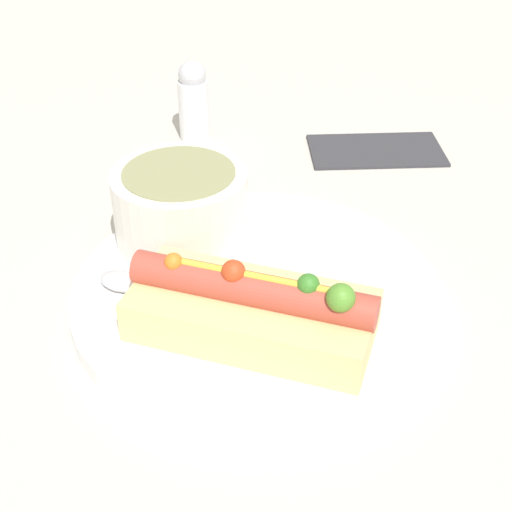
% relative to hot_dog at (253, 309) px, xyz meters
% --- Properties ---
extents(ground_plane, '(4.00, 4.00, 0.00)m').
position_rel_hot_dog_xyz_m(ground_plane, '(0.01, 0.05, -0.03)').
color(ground_plane, '#BCB7AD').
extents(dinner_plate, '(0.27, 0.27, 0.01)m').
position_rel_hot_dog_xyz_m(dinner_plate, '(0.01, 0.05, -0.03)').
color(dinner_plate, white).
rests_on(dinner_plate, ground_plane).
extents(hot_dog, '(0.17, 0.13, 0.06)m').
position_rel_hot_dog_xyz_m(hot_dog, '(0.00, 0.00, 0.00)').
color(hot_dog, '#E5C17F').
rests_on(hot_dog, dinner_plate).
extents(soup_bowl, '(0.10, 0.10, 0.06)m').
position_rel_hot_dog_xyz_m(soup_bowl, '(-0.04, 0.12, 0.01)').
color(soup_bowl, silver).
rests_on(soup_bowl, dinner_plate).
extents(spoon, '(0.13, 0.09, 0.01)m').
position_rel_hot_dog_xyz_m(spoon, '(-0.07, 0.05, -0.02)').
color(spoon, '#B7B7BC').
rests_on(spoon, dinner_plate).
extents(napkin, '(0.14, 0.08, 0.01)m').
position_rel_hot_dog_xyz_m(napkin, '(0.16, 0.27, -0.03)').
color(napkin, '#333338').
rests_on(napkin, ground_plane).
extents(salt_shaker, '(0.03, 0.03, 0.08)m').
position_rel_hot_dog_xyz_m(salt_shaker, '(-0.02, 0.32, 0.01)').
color(salt_shaker, silver).
rests_on(salt_shaker, ground_plane).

